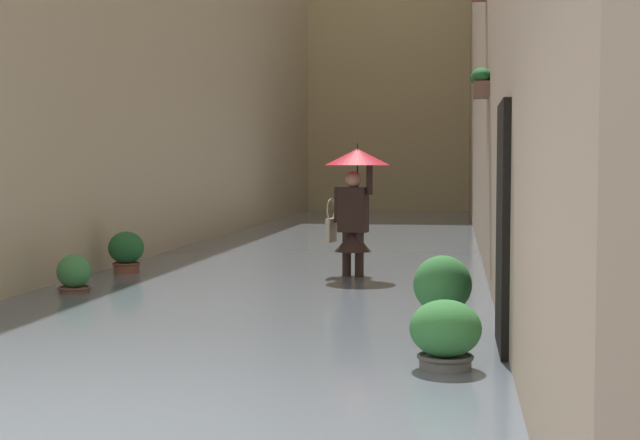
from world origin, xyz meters
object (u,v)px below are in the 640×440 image
at_px(potted_plant_far_left, 442,298).
at_px(potted_plant_far_right, 126,256).
at_px(person_wading, 355,193).
at_px(potted_plant_mid_right, 74,281).
at_px(potted_plant_near_left, 445,342).

height_order(potted_plant_far_left, potted_plant_far_right, potted_plant_far_left).
bearing_deg(person_wading, potted_plant_far_left, 106.54).
relative_size(person_wading, potted_plant_far_right, 2.55).
height_order(potted_plant_mid_right, potted_plant_far_right, potted_plant_far_right).
bearing_deg(person_wading, potted_plant_mid_right, 33.71).
relative_size(potted_plant_near_left, potted_plant_far_right, 0.91).
distance_m(potted_plant_near_left, potted_plant_far_left, 1.42).
bearing_deg(potted_plant_mid_right, potted_plant_far_right, -86.91).
relative_size(potted_plant_mid_right, potted_plant_far_right, 0.84).
bearing_deg(potted_plant_far_left, potted_plant_mid_right, -25.91).
bearing_deg(potted_plant_far_left, potted_plant_near_left, 91.77).
xyz_separation_m(potted_plant_mid_right, potted_plant_far_left, (-4.32, 2.10, 0.18)).
bearing_deg(potted_plant_mid_right, person_wading, -146.29).
distance_m(potted_plant_near_left, potted_plant_far_right, 7.12).
relative_size(potted_plant_near_left, potted_plant_far_left, 0.79).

